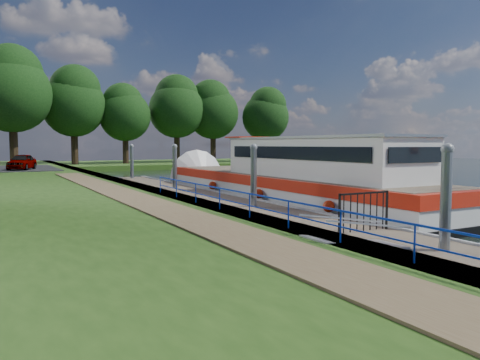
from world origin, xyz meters
TOP-DOWN VIEW (x-y plane):
  - ground at (0.00, 0.00)m, footprint 160.00×160.00m
  - bank_edge at (-2.55, 15.00)m, footprint 1.10×90.00m
  - far_bank at (12.00, 52.00)m, footprint 60.00×18.00m
  - footpath at (-4.40, 8.00)m, footprint 1.60×40.00m
  - blue_fence at (-2.75, 3.00)m, footprint 0.04×18.04m
  - pontoon at (0.00, 13.00)m, footprint 2.50×30.00m
  - mooring_piles at (0.00, 13.00)m, footprint 0.30×27.30m
  - gangway at (-1.85, 0.50)m, footprint 2.58×1.00m
  - gate_panel at (-0.00, 2.20)m, footprint 1.85×0.05m
  - barge at (3.60, 11.99)m, footprint 4.36×21.15m
  - horizon_trees at (-1.61, 48.68)m, footprint 54.38×10.03m
  - car_a at (-6.92, 34.81)m, footprint 2.78×4.15m

SIDE VIEW (x-z plane):
  - ground at x=0.00m, z-range 0.00..0.00m
  - pontoon at x=0.00m, z-range -0.10..0.46m
  - far_bank at x=12.00m, z-range 0.00..0.60m
  - bank_edge at x=-2.55m, z-range 0.00..0.78m
  - gangway at x=-1.85m, z-range 0.16..1.09m
  - footpath at x=-4.40m, z-range 0.78..0.83m
  - barge at x=3.60m, z-range -1.30..3.48m
  - gate_panel at x=0.00m, z-range 0.57..1.72m
  - mooring_piles at x=0.00m, z-range -0.50..3.05m
  - blue_fence at x=-2.75m, z-range 0.95..1.67m
  - car_a at x=-6.92m, z-range 0.83..2.15m
  - horizon_trees at x=-1.61m, z-range 1.51..14.38m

